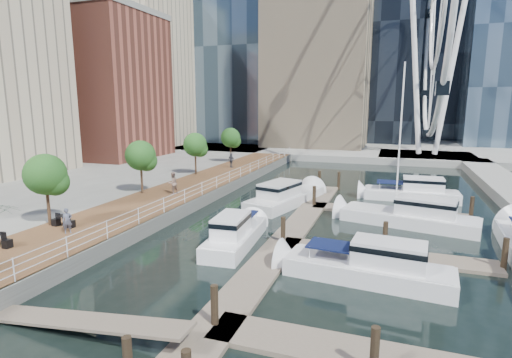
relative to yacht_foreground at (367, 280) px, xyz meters
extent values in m
plane|color=black|center=(-8.29, -4.47, 0.00)|extent=(520.00, 520.00, 0.00)
cube|color=brown|center=(-17.29, 10.53, 0.50)|extent=(6.00, 60.00, 1.00)
cube|color=#595954|center=(-14.29, 10.53, 0.50)|extent=(0.25, 60.00, 1.00)
cube|color=gray|center=(-8.29, 97.53, 0.50)|extent=(200.00, 114.00, 1.00)
cube|color=gray|center=(5.71, 47.53, 0.50)|extent=(14.00, 12.00, 1.00)
cube|color=#6D6051|center=(-5.29, 5.53, 0.10)|extent=(2.00, 32.00, 0.20)
cube|color=#6D6051|center=(0.71, -6.47, 0.10)|extent=(12.00, 2.00, 0.20)
cube|color=#6D6051|center=(0.71, 3.53, 0.10)|extent=(12.00, 2.00, 0.20)
cube|color=#6D6051|center=(0.71, 13.53, 0.10)|extent=(12.00, 2.00, 0.20)
cube|color=brown|center=(-38.29, 29.53, 11.00)|extent=(12.00, 14.00, 20.00)
cube|color=#BCAD8E|center=(-44.29, 45.53, 15.00)|extent=(14.00, 16.00, 28.00)
cylinder|color=white|center=(3.21, 47.53, 14.00)|extent=(0.80, 0.80, 26.00)
cylinder|color=white|center=(8.21, 47.53, 14.00)|extent=(0.80, 0.80, 26.00)
cylinder|color=#3F2B1C|center=(-19.69, -0.47, 2.20)|extent=(0.20, 0.20, 2.40)
sphere|color=#265B1E|center=(-19.69, -0.47, 4.30)|extent=(2.60, 2.60, 2.60)
cylinder|color=#3F2B1C|center=(-19.69, 9.53, 2.20)|extent=(0.20, 0.20, 2.40)
sphere|color=#265B1E|center=(-19.69, 9.53, 4.30)|extent=(2.60, 2.60, 2.60)
cylinder|color=#3F2B1C|center=(-19.69, 19.53, 2.20)|extent=(0.20, 0.20, 2.40)
sphere|color=#265B1E|center=(-19.69, 19.53, 4.30)|extent=(2.60, 2.60, 2.60)
cylinder|color=#3F2B1C|center=(-19.69, 29.53, 2.20)|extent=(0.20, 0.20, 2.40)
sphere|color=#265B1E|center=(-19.69, 29.53, 4.30)|extent=(2.60, 2.60, 2.60)
imported|color=#4F556A|center=(-17.32, -1.41, 1.76)|extent=(0.63, 0.66, 1.53)
imported|color=#8B6D60|center=(-16.92, 10.03, 1.96)|extent=(1.04, 1.15, 1.91)
imported|color=#333540|center=(-17.86, 25.35, 1.90)|extent=(1.14, 0.83, 1.79)
camera|label=1|loc=(0.90, -19.40, 8.61)|focal=28.00mm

